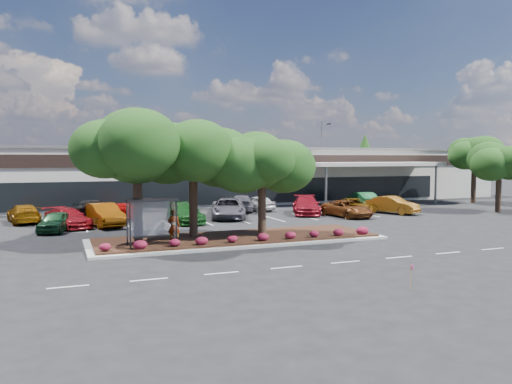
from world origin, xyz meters
name	(u,v)px	position (x,y,z in m)	size (l,w,h in m)	color
ground	(295,249)	(0.00, 0.00, 0.00)	(160.00, 160.00, 0.00)	black
retail_store	(170,174)	(0.06, 33.91, 3.15)	(80.40, 25.20, 6.25)	silver
landscape_island	(238,238)	(-2.00, 4.00, 0.12)	(18.00, 6.00, 0.26)	#A8A8A3
lane_markings	(233,226)	(-0.14, 10.42, 0.01)	(33.12, 20.06, 0.01)	silver
shrub_row	(250,237)	(-2.00, 1.90, 0.51)	(17.00, 0.80, 0.50)	maroon
bus_shelter	(151,208)	(-7.50, 2.95, 2.31)	(2.75, 1.55, 2.59)	black
island_tree_west	(137,174)	(-8.00, 4.50, 4.21)	(7.20, 7.20, 7.89)	#1C3B12
island_tree_mid	(193,177)	(-4.50, 5.20, 3.92)	(6.60, 6.60, 7.32)	#1C3B12
island_tree_east	(262,184)	(-0.50, 3.70, 3.51)	(5.80, 5.80, 6.50)	#1C3B12
tree_east_near	(499,178)	(26.00, 10.00, 3.25)	(5.60, 5.60, 6.51)	#1C3B12
tree_east_far	(474,169)	(31.00, 18.00, 3.81)	(6.40, 6.40, 7.62)	#1C3B12
conifer_north_east	(365,161)	(34.00, 44.00, 4.50)	(3.96, 3.96, 9.00)	#1C3B12
person_waiting	(174,226)	(-6.21, 3.01, 1.22)	(0.70, 0.46, 1.92)	#594C47
light_pole	(322,166)	(17.26, 28.03, 4.14)	(1.42, 0.70, 9.37)	#A8A8A3
survey_stake	(411,273)	(0.48, -9.30, 0.63)	(0.08, 0.14, 0.97)	#95734E
car_0	(55,222)	(-12.54, 12.04, 0.70)	(1.65, 4.11, 1.40)	#164121
car_1	(68,218)	(-11.72, 13.81, 0.72)	(2.01, 4.94, 1.43)	maroon
car_2	(104,215)	(-9.19, 13.67, 0.85)	(1.81, 5.19, 1.71)	#6A3204
car_3	(185,213)	(-3.07, 13.35, 0.76)	(2.13, 5.24, 1.52)	#154B17
car_4	(228,209)	(0.97, 14.89, 0.83)	(2.76, 5.98, 1.66)	#56555C
car_5	(306,205)	(8.46, 15.06, 0.82)	(2.29, 5.64, 1.64)	maroon
car_6	(347,209)	(10.85, 12.00, 0.72)	(2.39, 5.18, 1.44)	brown
car_7	(354,206)	(13.13, 14.48, 0.67)	(2.23, 4.83, 1.34)	#724609
car_8	(392,205)	(16.08, 12.70, 0.80)	(1.68, 4.83, 1.59)	brown
car_9	(24,214)	(-14.88, 17.91, 0.73)	(2.04, 5.03, 1.46)	#7D4906
car_10	(92,210)	(-9.81, 17.81, 0.85)	(2.37, 5.83, 1.69)	black
car_11	(122,211)	(-7.40, 17.57, 0.69)	(1.93, 4.76, 1.38)	#980603
car_12	(227,204)	(2.30, 19.21, 0.76)	(2.13, 5.25, 1.52)	black
car_13	(242,203)	(3.85, 19.47, 0.79)	(2.22, 5.45, 1.58)	#4E4C53
car_14	(258,203)	(5.59, 19.69, 0.72)	(1.71, 4.25, 1.45)	#B7B7B7
car_16	(362,200)	(16.74, 18.63, 0.80)	(1.69, 4.84, 1.60)	#1A552A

